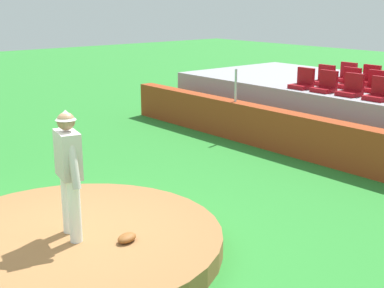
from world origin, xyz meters
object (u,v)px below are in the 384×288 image
stadium_chair_7 (324,79)px  stadium_chair_2 (351,89)px  stadium_chair_1 (326,85)px  stadium_chair_15 (369,79)px  stadium_chair_0 (303,82)px  stadium_chair_3 (379,93)px  stadium_chair_8 (349,82)px  pitcher (69,165)px  stadium_chair_14 (346,76)px  fielding_glove (127,238)px  stadium_chair_9 (375,85)px

stadium_chair_7 → stadium_chair_2: bearing=148.6°
stadium_chair_1 → stadium_chair_15: (0.04, 1.77, 0.00)m
stadium_chair_0 → stadium_chair_15: (0.70, 1.79, 0.00)m
stadium_chair_3 → stadium_chair_8: same height
pitcher → stadium_chair_7: size_ratio=3.48×
stadium_chair_0 → stadium_chair_3: size_ratio=1.00×
stadium_chair_14 → stadium_chair_15: same height
fielding_glove → stadium_chair_8: 8.24m
fielding_glove → stadium_chair_2: stadium_chair_2 is taller
stadium_chair_0 → stadium_chair_8: bearing=-126.8°
stadium_chair_8 → stadium_chair_9: size_ratio=1.00×
stadium_chair_1 → stadium_chair_15: size_ratio=1.00×
stadium_chair_15 → stadium_chair_3: bearing=127.7°
stadium_chair_9 → stadium_chair_0: bearing=33.7°
fielding_glove → stadium_chair_3: (-0.71, 7.00, 1.08)m
stadium_chair_1 → stadium_chair_15: bearing=-91.3°
fielding_glove → stadium_chair_0: stadium_chair_0 is taller
stadium_chair_0 → stadium_chair_14: same height
stadium_chair_1 → stadium_chair_7: bearing=-51.0°
stadium_chair_0 → stadium_chair_7: same height
fielding_glove → stadium_chair_1: size_ratio=0.60×
stadium_chair_1 → stadium_chair_8: bearing=-92.0°
stadium_chair_3 → stadium_chair_7: size_ratio=1.00×
stadium_chair_8 → stadium_chair_14: (-0.71, 0.89, 0.00)m
stadium_chair_1 → stadium_chair_8: size_ratio=1.00×
stadium_chair_7 → stadium_chair_15: size_ratio=1.00×
stadium_chair_1 → stadium_chair_7: (-0.71, 0.88, 0.00)m
fielding_glove → stadium_chair_0: size_ratio=0.60×
stadium_chair_1 → stadium_chair_8: same height
stadium_chair_2 → stadium_chair_0: bearing=1.6°
stadium_chair_2 → stadium_chair_9: size_ratio=1.00×
fielding_glove → stadium_chair_2: 7.24m
stadium_chair_0 → stadium_chair_15: size_ratio=1.00×
stadium_chair_8 → stadium_chair_9: bearing=-179.8°
pitcher → stadium_chair_2: 7.53m
stadium_chair_2 → stadium_chair_8: size_ratio=1.00×
fielding_glove → stadium_chair_14: (-2.79, 8.79, 1.08)m
stadium_chair_8 → stadium_chair_14: size_ratio=1.00×
stadium_chair_14 → stadium_chair_8: bearing=128.5°
stadium_chair_3 → stadium_chair_15: same height
stadium_chair_3 → stadium_chair_14: size_ratio=1.00×
pitcher → stadium_chair_2: size_ratio=3.48×
pitcher → stadium_chair_0: 7.76m
stadium_chair_3 → stadium_chair_1: bearing=0.3°
stadium_chair_3 → stadium_chair_9: bearing=-53.5°
fielding_glove → stadium_chair_9: size_ratio=0.60×
stadium_chair_1 → stadium_chair_9: (0.73, 0.91, 0.00)m
stadium_chair_9 → stadium_chair_15: bearing=-51.1°
stadium_chair_2 → stadium_chair_9: (0.04, 0.89, 0.00)m
stadium_chair_7 → stadium_chair_15: bearing=-129.9°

